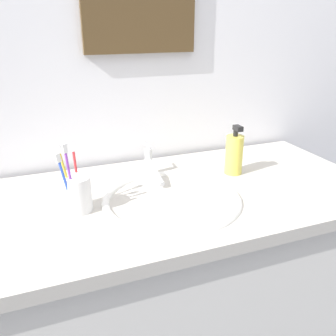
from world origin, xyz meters
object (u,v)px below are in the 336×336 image
Objects in this scene: faucet at (151,165)px; toothbrush_blue at (65,180)px; toothbrush_cup at (78,194)px; toothbrush_purple at (69,174)px; soap_dispenser at (234,154)px; toothbrush_yellow at (65,173)px; toothbrush_red at (76,170)px.

toothbrush_blue is at bearing -149.38° from faucet.
toothbrush_cup is 0.07m from toothbrush_blue.
toothbrush_blue is 0.93× the size of toothbrush_purple.
faucet is 0.33m from toothbrush_purple.
toothbrush_cup is 0.56× the size of toothbrush_blue.
toothbrush_blue is at bearing -126.92° from toothbrush_purple.
soap_dispenser reaches higher than toothbrush_cup.
toothbrush_cup is 0.07m from toothbrush_yellow.
toothbrush_blue is 0.07m from toothbrush_red.
faucet is 0.35m from toothbrush_blue.
faucet reaches higher than toothbrush_cup.
toothbrush_purple reaches higher than toothbrush_red.
toothbrush_yellow is 1.10× the size of soap_dispenser.
toothbrush_blue is at bearing -100.75° from toothbrush_yellow.
toothbrush_red is (0.02, 0.04, -0.01)m from toothbrush_purple.
toothbrush_yellow is at bearing 167.47° from toothbrush_cup.
toothbrush_red is at bearing -175.43° from soap_dispenser.
faucet is 0.91× the size of toothbrush_purple.
faucet is 0.99× the size of toothbrush_red.
toothbrush_blue is 0.03m from toothbrush_purple.
toothbrush_cup is at bearing -12.53° from toothbrush_yellow.
faucet is 0.93× the size of toothbrush_yellow.
toothbrush_cup is 0.58× the size of soap_dispenser.
faucet is 1.03× the size of soap_dispenser.
toothbrush_purple is at bearing -117.60° from toothbrush_red.
toothbrush_purple is (0.01, -0.01, 0.00)m from toothbrush_yellow.
toothbrush_yellow reaches higher than toothbrush_red.
toothbrush_purple is at bearing -52.32° from toothbrush_yellow.
toothbrush_yellow reaches higher than toothbrush_cup.
toothbrush_red is at bearing 44.82° from toothbrush_yellow.
toothbrush_red reaches higher than soap_dispenser.
toothbrush_purple is 0.05m from toothbrush_red.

